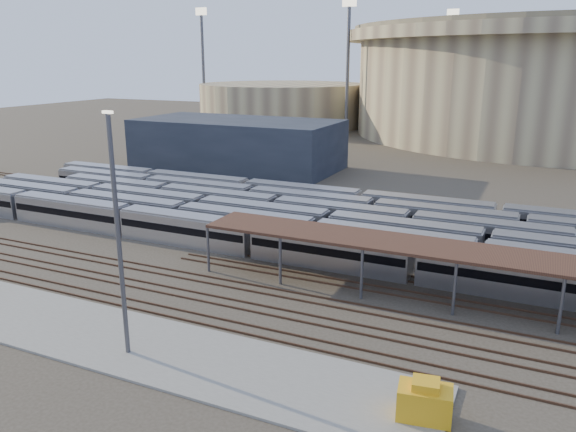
# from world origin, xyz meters

# --- Properties ---
(ground) EXTENTS (420.00, 420.00, 0.00)m
(ground) POSITION_xyz_m (0.00, 0.00, 0.00)
(ground) COLOR #383026
(ground) RESTS_ON ground
(apron) EXTENTS (50.00, 9.00, 0.20)m
(apron) POSITION_xyz_m (-5.00, -15.00, 0.10)
(apron) COLOR gray
(apron) RESTS_ON ground
(subway_trains) EXTENTS (127.52, 23.90, 3.60)m
(subway_trains) POSITION_xyz_m (1.15, 18.50, 1.80)
(subway_trains) COLOR silver
(subway_trains) RESTS_ON ground
(inspection_shed) EXTENTS (60.30, 6.00, 5.30)m
(inspection_shed) POSITION_xyz_m (22.00, 4.00, 4.98)
(inspection_shed) COLOR #504F54
(inspection_shed) RESTS_ON ground
(empty_tracks) EXTENTS (170.00, 9.62, 0.18)m
(empty_tracks) POSITION_xyz_m (0.00, -5.00, 0.09)
(empty_tracks) COLOR #4C3323
(empty_tracks) RESTS_ON ground
(stadium) EXTENTS (124.00, 124.00, 32.50)m
(stadium) POSITION_xyz_m (25.00, 140.00, 16.47)
(stadium) COLOR tan
(stadium) RESTS_ON ground
(secondary_arena) EXTENTS (56.00, 56.00, 14.00)m
(secondary_arena) POSITION_xyz_m (-60.00, 130.00, 7.00)
(secondary_arena) COLOR tan
(secondary_arena) RESTS_ON ground
(service_building) EXTENTS (42.00, 20.00, 10.00)m
(service_building) POSITION_xyz_m (-35.00, 55.00, 5.00)
(service_building) COLOR #1E232D
(service_building) RESTS_ON ground
(floodlight_0) EXTENTS (4.00, 1.00, 38.40)m
(floodlight_0) POSITION_xyz_m (-30.00, 110.00, 20.65)
(floodlight_0) COLOR #504F54
(floodlight_0) RESTS_ON ground
(floodlight_1) EXTENTS (4.00, 1.00, 38.40)m
(floodlight_1) POSITION_xyz_m (-85.00, 120.00, 20.65)
(floodlight_1) COLOR #504F54
(floodlight_1) RESTS_ON ground
(floodlight_3) EXTENTS (4.00, 1.00, 38.40)m
(floodlight_3) POSITION_xyz_m (-10.00, 160.00, 20.65)
(floodlight_3) COLOR #504F54
(floodlight_3) RESTS_ON ground
(yard_light_pole) EXTENTS (0.82, 0.36, 18.54)m
(yard_light_pole) POSITION_xyz_m (-4.13, -16.39, 9.55)
(yard_light_pole) COLOR #504F54
(yard_light_pole) RESTS_ON apron
(yellow_equipment) EXTENTS (3.66, 2.60, 2.11)m
(yellow_equipment) POSITION_xyz_m (18.50, -15.07, 1.25)
(yellow_equipment) COLOR gold
(yellow_equipment) RESTS_ON apron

